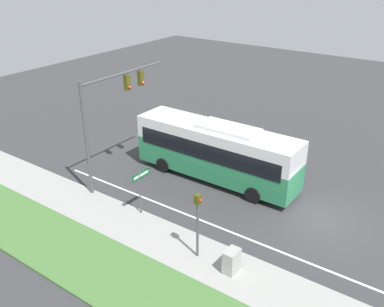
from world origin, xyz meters
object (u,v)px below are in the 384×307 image
object	(u,v)px
pedestrian_signal	(198,216)
street_sign	(141,184)
signal_gantry	(110,107)
utility_cabinet	(232,261)
bus	(216,150)

from	to	relation	value
pedestrian_signal	street_sign	world-z (taller)	pedestrian_signal
signal_gantry	utility_cabinet	size ratio (longest dim) A/B	6.17
bus	pedestrian_signal	xyz separation A→B (m)	(-6.99, -3.46, 0.29)
bus	pedestrian_signal	distance (m)	7.80
bus	signal_gantry	size ratio (longest dim) A/B	1.54
signal_gantry	utility_cabinet	bearing A→B (deg)	-107.33
utility_cabinet	signal_gantry	bearing A→B (deg)	72.67
street_sign	pedestrian_signal	bearing A→B (deg)	-105.86
signal_gantry	street_sign	bearing A→B (deg)	-116.27
signal_gantry	utility_cabinet	world-z (taller)	signal_gantry
street_sign	bus	bearing A→B (deg)	-10.73
utility_cabinet	street_sign	bearing A→B (deg)	78.46
bus	pedestrian_signal	world-z (taller)	bus
pedestrian_signal	street_sign	bearing A→B (deg)	74.14
bus	street_sign	world-z (taller)	bus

